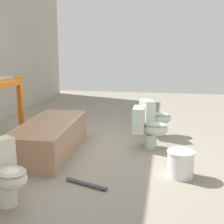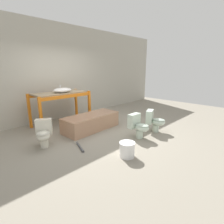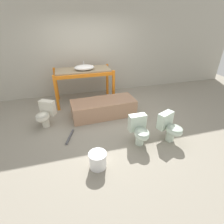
{
  "view_description": "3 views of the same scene",
  "coord_description": "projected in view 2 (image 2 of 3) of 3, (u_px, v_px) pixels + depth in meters",
  "views": [
    {
      "loc": [
        -3.94,
        -1.44,
        1.5
      ],
      "look_at": [
        0.1,
        -0.72,
        0.61
      ],
      "focal_mm": 50.0,
      "sensor_mm": 36.0,
      "label": 1
    },
    {
      "loc": [
        -3.0,
        -3.66,
        1.77
      ],
      "look_at": [
        0.02,
        -0.73,
        0.69
      ],
      "focal_mm": 28.0,
      "sensor_mm": 36.0,
      "label": 2
    },
    {
      "loc": [
        -0.84,
        -3.9,
        2.41
      ],
      "look_at": [
        0.04,
        -0.75,
        0.58
      ],
      "focal_mm": 28.0,
      "sensor_mm": 36.0,
      "label": 3
    }
  ],
  "objects": [
    {
      "name": "toilet_far",
      "position": [
        154.0,
        120.0,
        4.88
      ],
      "size": [
        0.5,
        0.6,
        0.61
      ],
      "rotation": [
        0.0,
        0.0,
        0.41
      ],
      "color": "silver",
      "rests_on": "ground_plane"
    },
    {
      "name": "ground_plane",
      "position": [
        93.0,
        131.0,
        4.99
      ],
      "size": [
        12.0,
        12.0,
        0.0
      ],
      "primitive_type": "plane",
      "color": "gray"
    },
    {
      "name": "sink_basin",
      "position": [
        62.0,
        90.0,
        5.27
      ],
      "size": [
        0.57,
        0.4,
        0.22
      ],
      "color": "white",
      "rests_on": "shelving_rack"
    },
    {
      "name": "bathtub_main",
      "position": [
        91.0,
        121.0,
        5.08
      ],
      "size": [
        1.71,
        0.75,
        0.44
      ],
      "rotation": [
        0.0,
        0.0,
        0.04
      ],
      "color": "tan",
      "rests_on": "ground_plane"
    },
    {
      "name": "bucket_white",
      "position": [
        127.0,
        149.0,
        3.53
      ],
      "size": [
        0.32,
        0.32,
        0.31
      ],
      "color": "white",
      "rests_on": "ground_plane"
    },
    {
      "name": "toilet_near",
      "position": [
        138.0,
        125.0,
        4.46
      ],
      "size": [
        0.37,
        0.52,
        0.61
      ],
      "rotation": [
        0.0,
        0.0,
        0.02
      ],
      "color": "silver",
      "rests_on": "ground_plane"
    },
    {
      "name": "shelving_rack",
      "position": [
        60.0,
        98.0,
        5.37
      ],
      "size": [
        1.71,
        0.83,
        1.03
      ],
      "color": "orange",
      "rests_on": "ground_plane"
    },
    {
      "name": "warehouse_wall_rear",
      "position": [
        55.0,
        72.0,
        5.89
      ],
      "size": [
        10.8,
        0.08,
        3.2
      ],
      "color": "#B2AD9E",
      "rests_on": "ground_plane"
    },
    {
      "name": "loose_pipe",
      "position": [
        80.0,
        147.0,
        3.94
      ],
      "size": [
        0.22,
        0.5,
        0.05
      ],
      "color": "#4C4C51",
      "rests_on": "ground_plane"
    },
    {
      "name": "toilet_extra",
      "position": [
        44.0,
        133.0,
        3.96
      ],
      "size": [
        0.54,
        0.61,
        0.61
      ],
      "rotation": [
        0.0,
        0.0,
        -0.53
      ],
      "color": "silver",
      "rests_on": "ground_plane"
    }
  ]
}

